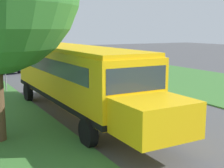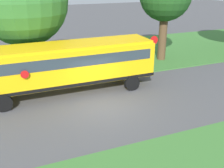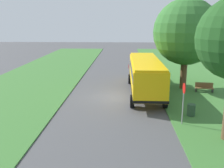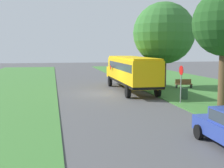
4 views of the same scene
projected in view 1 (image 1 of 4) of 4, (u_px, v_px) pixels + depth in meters
ground_plane at (115, 103)px, 16.98m from camera, size 120.00×120.00×0.00m
school_bus at (76, 74)px, 14.18m from camera, size 2.85×12.42×3.16m
car_blue_nearest at (5, 63)px, 29.12m from camera, size 2.02×4.40×1.56m
stop_sign at (5, 65)px, 19.62m from camera, size 0.08×0.68×2.74m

